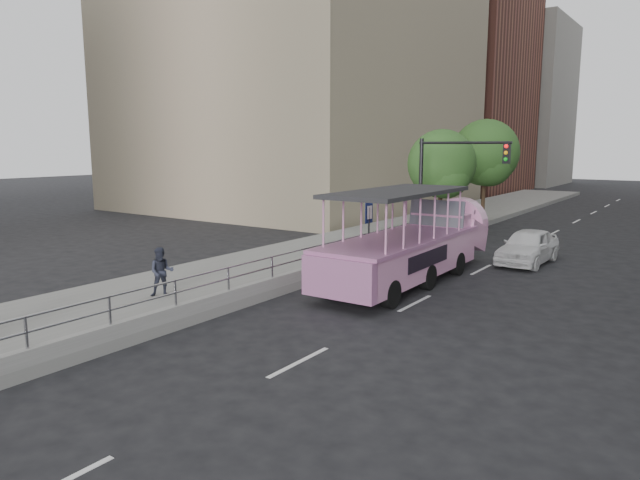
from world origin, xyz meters
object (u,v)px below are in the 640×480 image
car (528,246)px  parking_sign (369,226)px  pedestrian_mid (162,272)px  traffic_signal (445,177)px  street_tree_near (443,166)px  street_tree_far (486,155)px  duck_boat (414,246)px

car → parking_sign: 6.81m
pedestrian_mid → parking_sign: size_ratio=0.57×
traffic_signal → street_tree_near: 3.80m
parking_sign → street_tree_far: (-0.10, 13.97, 2.63)m
pedestrian_mid → traffic_signal: size_ratio=0.29×
street_tree_near → pedestrian_mid: bearing=-96.7°
parking_sign → duck_boat: bearing=-21.7°
pedestrian_mid → traffic_signal: bearing=26.8°
car → pedestrian_mid: 14.97m
duck_boat → traffic_signal: size_ratio=1.96×
car → traffic_signal: 4.74m
street_tree_far → pedestrian_mid: bearing=-95.5°
street_tree_far → parking_sign: bearing=-89.6°
car → parking_sign: parking_sign is taller
street_tree_near → street_tree_far: bearing=88.1°
duck_boat → street_tree_far: street_tree_far is taller
duck_boat → parking_sign: (-2.49, 0.99, 0.43)m
parking_sign → street_tree_near: street_tree_near is taller
parking_sign → street_tree_far: size_ratio=0.41×
duck_boat → parking_sign: bearing=158.3°
street_tree_near → street_tree_far: (0.20, 6.00, 0.49)m
traffic_signal → street_tree_near: (-1.60, 3.43, 0.32)m
pedestrian_mid → parking_sign: 8.95m
traffic_signal → pedestrian_mid: bearing=-105.1°
duck_boat → street_tree_near: street_tree_near is taller
pedestrian_mid → traffic_signal: 13.87m
street_tree_far → duck_boat: bearing=-80.2°
pedestrian_mid → street_tree_near: bearing=35.2°
street_tree_near → street_tree_far: size_ratio=0.89×
car → traffic_signal: (-3.84, 0.17, 2.77)m
duck_boat → parking_sign: 2.71m
duck_boat → traffic_signal: 6.09m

